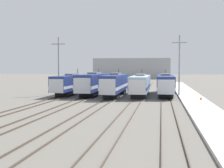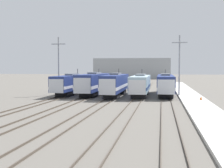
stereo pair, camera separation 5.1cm
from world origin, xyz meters
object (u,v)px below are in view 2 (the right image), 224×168
object	(u,v)px
locomotive_far_left	(71,84)
locomotive_center	(115,84)
catenary_tower_right	(179,64)
locomotive_far_right	(165,84)
traffic_cone	(201,98)
catenary_tower_left	(59,64)
locomotive_center_left	(94,83)
locomotive_center_right	(140,85)

from	to	relation	value
locomotive_far_left	locomotive_center	distance (m)	9.19
locomotive_far_left	catenary_tower_right	size ratio (longest dim) A/B	1.71
locomotive_far_right	traffic_cone	xyz separation A→B (m)	(5.16, -9.95, -1.51)
catenary_tower_left	traffic_cone	bearing A→B (deg)	-17.63
locomotive_center_left	locomotive_center_right	xyz separation A→B (m)	(8.89, -1.70, -0.13)
locomotive_center_right	locomotive_far_right	xyz separation A→B (m)	(4.45, 2.23, 0.02)
locomotive_center_right	locomotive_far_right	distance (m)	4.98
traffic_cone	locomotive_center	bearing A→B (deg)	153.38
locomotive_center_left	locomotive_center_right	distance (m)	9.05
locomotive_far_left	locomotive_far_right	distance (m)	17.80
locomotive_center	locomotive_far_right	size ratio (longest dim) A/B	0.93
locomotive_center_left	catenary_tower_left	distance (m)	7.53
locomotive_center_left	traffic_cone	world-z (taller)	locomotive_center_left
locomotive_center_right	catenary_tower_right	bearing A→B (deg)	1.74
locomotive_far_left	locomotive_center_right	size ratio (longest dim) A/B	1.09
locomotive_far_right	catenary_tower_left	distance (m)	20.22
locomotive_center_left	locomotive_center	distance (m)	5.04
locomotive_center	catenary_tower_left	xyz separation A→B (m)	(-10.88, 0.88, 3.66)
catenary_tower_left	catenary_tower_right	bearing A→B (deg)	0.00
locomotive_center	locomotive_far_right	world-z (taller)	locomotive_center
locomotive_center_left	catenary_tower_left	xyz separation A→B (m)	(-6.43, -1.49, 3.61)
locomotive_center_left	locomotive_center	world-z (taller)	locomotive_center
catenary_tower_left	catenary_tower_right	distance (m)	22.12
locomotive_center_right	traffic_cone	world-z (taller)	locomotive_center_right
locomotive_far_right	traffic_cone	distance (m)	11.31
locomotive_center_right	locomotive_center	bearing A→B (deg)	-171.40
locomotive_center_right	locomotive_far_right	size ratio (longest dim) A/B	0.88
locomotive_center_left	traffic_cone	distance (m)	20.82
locomotive_far_right	catenary_tower_left	bearing A→B (deg)	-174.15
locomotive_far_left	locomotive_center_left	xyz separation A→B (m)	(4.45, 0.04, 0.13)
locomotive_center	locomotive_center_right	size ratio (longest dim) A/B	1.06
locomotive_center_left	catenary_tower_right	xyz separation A→B (m)	(15.69, -1.49, 3.61)
locomotive_far_right	locomotive_far_left	bearing A→B (deg)	-178.14
catenary_tower_left	catenary_tower_right	size ratio (longest dim) A/B	1.00
locomotive_center	catenary_tower_right	xyz separation A→B (m)	(11.24, 0.88, 3.66)
locomotive_center	catenary_tower_right	size ratio (longest dim) A/B	1.67
locomotive_far_right	catenary_tower_right	xyz separation A→B (m)	(2.35, -2.03, 3.73)
locomotive_center_left	traffic_cone	xyz separation A→B (m)	(18.50, -9.41, -1.62)
locomotive_center_right	locomotive_center_left	bearing A→B (deg)	169.20
locomotive_center_left	locomotive_center	size ratio (longest dim) A/B	1.05
catenary_tower_left	locomotive_center_left	bearing A→B (deg)	13.04
locomotive_center_left	catenary_tower_left	size ratio (longest dim) A/B	1.76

